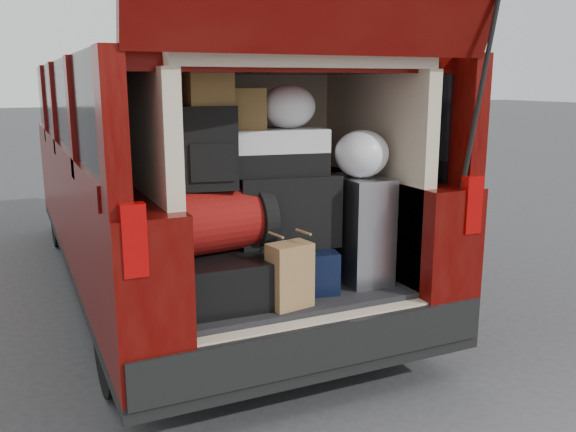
# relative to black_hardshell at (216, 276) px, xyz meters

# --- Properties ---
(ground) EXTENTS (80.00, 80.00, 0.00)m
(ground) POSITION_rel_black_hardshell_xyz_m (0.38, -0.12, -0.67)
(ground) COLOR #343437
(ground) RESTS_ON ground
(minivan) EXTENTS (1.90, 5.35, 2.77)m
(minivan) POSITION_rel_black_hardshell_xyz_m (0.38, 1.73, 0.24)
(minivan) COLOR black
(minivan) RESTS_ON ground
(load_floor) EXTENTS (1.24, 1.05, 0.55)m
(load_floor) POSITION_rel_black_hardshell_xyz_m (0.38, 0.15, -0.39)
(load_floor) COLOR black
(load_floor) RESTS_ON ground
(black_hardshell) EXTENTS (0.46, 0.61, 0.24)m
(black_hardshell) POSITION_rel_black_hardshell_xyz_m (0.00, 0.00, 0.00)
(black_hardshell) COLOR black
(black_hardshell) RESTS_ON load_floor
(navy_hardshell) EXTENTS (0.51, 0.58, 0.22)m
(navy_hardshell) POSITION_rel_black_hardshell_xyz_m (0.43, 0.05, -0.01)
(navy_hardshell) COLOR black
(navy_hardshell) RESTS_ON load_floor
(silver_roller) EXTENTS (0.25, 0.39, 0.58)m
(silver_roller) POSITION_rel_black_hardshell_xyz_m (0.82, -0.03, 0.17)
(silver_roller) COLOR white
(silver_roller) RESTS_ON load_floor
(kraft_bag) EXTENTS (0.23, 0.17, 0.32)m
(kraft_bag) POSITION_rel_black_hardshell_xyz_m (0.29, -0.27, 0.04)
(kraft_bag) COLOR #9D7146
(kraft_bag) RESTS_ON load_floor
(red_duffel) EXTENTS (0.54, 0.38, 0.33)m
(red_duffel) POSITION_rel_black_hardshell_xyz_m (0.03, 0.03, 0.28)
(red_duffel) COLOR maroon
(red_duffel) RESTS_ON black_hardshell
(black_soft_case) EXTENTS (0.58, 0.40, 0.38)m
(black_soft_case) POSITION_rel_black_hardshell_xyz_m (0.43, 0.08, 0.30)
(black_soft_case) COLOR black
(black_soft_case) RESTS_ON navy_hardshell
(backpack) EXTENTS (0.32, 0.23, 0.41)m
(backpack) POSITION_rel_black_hardshell_xyz_m (-0.02, 0.03, 0.65)
(backpack) COLOR black
(backpack) RESTS_ON red_duffel
(twotone_duffel) EXTENTS (0.57, 0.35, 0.24)m
(twotone_duffel) POSITION_rel_black_hardshell_xyz_m (0.37, 0.10, 0.61)
(twotone_duffel) COLOR white
(twotone_duffel) RESTS_ON black_soft_case
(grocery_sack_lower) EXTENTS (0.23, 0.19, 0.20)m
(grocery_sack_lower) POSITION_rel_black_hardshell_xyz_m (0.01, 0.06, 0.95)
(grocery_sack_lower) COLOR olive
(grocery_sack_lower) RESTS_ON backpack
(grocery_sack_upper) EXTENTS (0.23, 0.19, 0.21)m
(grocery_sack_upper) POSITION_rel_black_hardshell_xyz_m (0.20, 0.11, 0.83)
(grocery_sack_upper) COLOR olive
(grocery_sack_upper) RESTS_ON twotone_duffel
(plastic_bag_center) EXTENTS (0.30, 0.29, 0.23)m
(plastic_bag_center) POSITION_rel_black_hardshell_xyz_m (0.45, 0.09, 0.84)
(plastic_bag_center) COLOR white
(plastic_bag_center) RESTS_ON twotone_duffel
(plastic_bag_right) EXTENTS (0.31, 0.29, 0.26)m
(plastic_bag_right) POSITION_rel_black_hardshell_xyz_m (0.81, -0.07, 0.59)
(plastic_bag_right) COLOR white
(plastic_bag_right) RESTS_ON silver_roller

